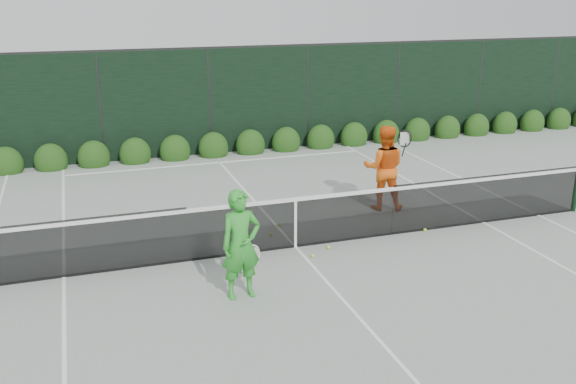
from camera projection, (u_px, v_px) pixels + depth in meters
name	position (u px, v px, depth m)	size (l,w,h in m)	color
ground	(295.00, 247.00, 12.00)	(80.00, 80.00, 0.00)	gray
tennis_net	(294.00, 221.00, 11.83)	(12.90, 0.10, 1.07)	black
player_woman	(241.00, 245.00, 9.84)	(0.69, 0.49, 1.75)	green
player_man	(384.00, 168.00, 13.82)	(1.10, 1.00, 1.85)	orange
court_lines	(295.00, 247.00, 11.99)	(11.03, 23.83, 0.01)	white
windscreen_fence	(358.00, 219.00, 9.09)	(32.00, 21.07, 3.06)	black
hedge_row	(213.00, 148.00, 18.38)	(31.66, 0.65, 0.94)	#173A10
tennis_balls	(303.00, 246.00, 11.96)	(4.03, 2.09, 0.07)	#C3EF35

